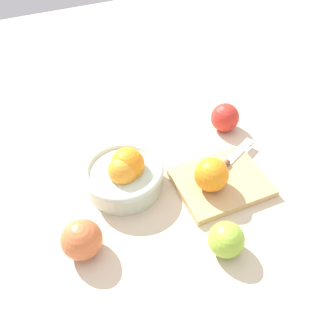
{
  "coord_description": "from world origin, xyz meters",
  "views": [
    {
      "loc": [
        -0.23,
        -0.41,
        0.6
      ],
      "look_at": [
        -0.0,
        0.07,
        0.04
      ],
      "focal_mm": 35.95,
      "sensor_mm": 36.0,
      "label": 1
    }
  ],
  "objects_px": {
    "apple_front_center": "(226,240)",
    "apple_front_left": "(82,239)",
    "orange_on_board": "(211,175)",
    "apple_back_right": "(225,117)",
    "knife": "(230,160)",
    "cutting_board": "(221,183)",
    "bowl": "(124,174)"
  },
  "relations": [
    {
      "from": "orange_on_board",
      "to": "knife",
      "type": "height_order",
      "value": "orange_on_board"
    },
    {
      "from": "cutting_board",
      "to": "apple_back_right",
      "type": "relative_size",
      "value": 2.68
    },
    {
      "from": "bowl",
      "to": "apple_front_center",
      "type": "xyz_separation_m",
      "value": [
        0.12,
        -0.24,
        -0.01
      ]
    },
    {
      "from": "orange_on_board",
      "to": "apple_front_center",
      "type": "distance_m",
      "value": 0.15
    },
    {
      "from": "bowl",
      "to": "apple_front_center",
      "type": "relative_size",
      "value": 2.57
    },
    {
      "from": "knife",
      "to": "apple_front_left",
      "type": "height_order",
      "value": "apple_front_left"
    },
    {
      "from": "bowl",
      "to": "apple_front_left",
      "type": "distance_m",
      "value": 0.18
    },
    {
      "from": "cutting_board",
      "to": "apple_back_right",
      "type": "distance_m",
      "value": 0.21
    },
    {
      "from": "bowl",
      "to": "knife",
      "type": "relative_size",
      "value": 1.24
    },
    {
      "from": "apple_front_center",
      "to": "apple_back_right",
      "type": "distance_m",
      "value": 0.38
    },
    {
      "from": "cutting_board",
      "to": "orange_on_board",
      "type": "height_order",
      "value": "orange_on_board"
    },
    {
      "from": "apple_back_right",
      "to": "cutting_board",
      "type": "bearing_deg",
      "value": -123.8
    },
    {
      "from": "cutting_board",
      "to": "apple_front_center",
      "type": "xyz_separation_m",
      "value": [
        -0.08,
        -0.15,
        0.03
      ]
    },
    {
      "from": "apple_front_center",
      "to": "knife",
      "type": "bearing_deg",
      "value": 54.91
    },
    {
      "from": "cutting_board",
      "to": "bowl",
      "type": "bearing_deg",
      "value": 155.62
    },
    {
      "from": "cutting_board",
      "to": "apple_front_left",
      "type": "distance_m",
      "value": 0.34
    },
    {
      "from": "knife",
      "to": "apple_front_left",
      "type": "relative_size",
      "value": 1.85
    },
    {
      "from": "knife",
      "to": "apple_front_left",
      "type": "distance_m",
      "value": 0.39
    },
    {
      "from": "bowl",
      "to": "cutting_board",
      "type": "bearing_deg",
      "value": -24.38
    },
    {
      "from": "apple_front_left",
      "to": "apple_back_right",
      "type": "height_order",
      "value": "apple_front_left"
    },
    {
      "from": "orange_on_board",
      "to": "apple_back_right",
      "type": "distance_m",
      "value": 0.23
    },
    {
      "from": "cutting_board",
      "to": "apple_front_center",
      "type": "height_order",
      "value": "apple_front_center"
    },
    {
      "from": "orange_on_board",
      "to": "cutting_board",
      "type": "bearing_deg",
      "value": 7.75
    },
    {
      "from": "apple_front_left",
      "to": "apple_back_right",
      "type": "distance_m",
      "value": 0.49
    },
    {
      "from": "orange_on_board",
      "to": "apple_front_left",
      "type": "height_order",
      "value": "orange_on_board"
    },
    {
      "from": "bowl",
      "to": "cutting_board",
      "type": "distance_m",
      "value": 0.22
    },
    {
      "from": "apple_front_left",
      "to": "orange_on_board",
      "type": "bearing_deg",
      "value": 4.81
    },
    {
      "from": "knife",
      "to": "apple_back_right",
      "type": "relative_size",
      "value": 1.93
    },
    {
      "from": "apple_front_left",
      "to": "knife",
      "type": "bearing_deg",
      "value": 10.86
    },
    {
      "from": "apple_front_center",
      "to": "apple_back_right",
      "type": "height_order",
      "value": "apple_back_right"
    },
    {
      "from": "apple_back_right",
      "to": "orange_on_board",
      "type": "bearing_deg",
      "value": -130.08
    },
    {
      "from": "apple_front_center",
      "to": "apple_front_left",
      "type": "height_order",
      "value": "apple_front_left"
    }
  ]
}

